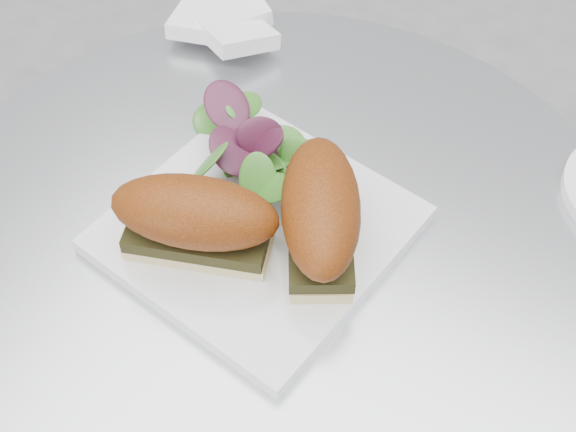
% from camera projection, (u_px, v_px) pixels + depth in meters
% --- Properties ---
extents(table, '(0.70, 0.70, 0.73)m').
position_uv_depth(table, '(276.00, 377.00, 0.92)').
color(table, silver).
rests_on(table, ground).
extents(plate, '(0.28, 0.28, 0.02)m').
position_uv_depth(plate, '(258.00, 229.00, 0.74)').
color(plate, white).
rests_on(plate, table).
extents(sandwich_left, '(0.16, 0.11, 0.08)m').
position_uv_depth(sandwich_left, '(195.00, 219.00, 0.68)').
color(sandwich_left, beige).
rests_on(sandwich_left, plate).
extents(sandwich_right, '(0.13, 0.16, 0.08)m').
position_uv_depth(sandwich_right, '(320.00, 213.00, 0.68)').
color(sandwich_right, beige).
rests_on(sandwich_right, plate).
extents(salad, '(0.13, 0.13, 0.05)m').
position_uv_depth(salad, '(261.00, 141.00, 0.76)').
color(salad, '#4B882C').
rests_on(salad, plate).
extents(napkin, '(0.13, 0.13, 0.02)m').
position_uv_depth(napkin, '(227.00, 33.00, 0.91)').
color(napkin, white).
rests_on(napkin, table).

